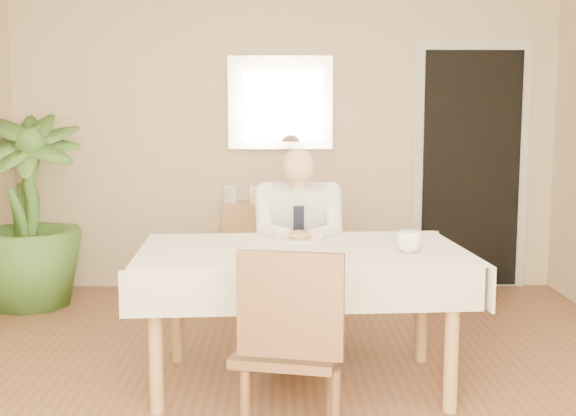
{
  "coord_description": "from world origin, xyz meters",
  "views": [
    {
      "loc": [
        -0.05,
        -3.52,
        1.45
      ],
      "look_at": [
        0.0,
        0.35,
        0.95
      ],
      "focal_mm": 45.0,
      "sensor_mm": 36.0,
      "label": 1
    }
  ],
  "objects_px": {
    "coffee_mug": "(409,242)",
    "sideboard": "(281,247)",
    "dining_table": "(302,263)",
    "chair_near": "(290,341)",
    "potted_palm": "(27,211)",
    "chair_far": "(298,263)",
    "seated_man": "(299,240)"
  },
  "relations": [
    {
      "from": "coffee_mug",
      "to": "sideboard",
      "type": "xyz_separation_m",
      "value": [
        -0.66,
        2.21,
        -0.44
      ]
    },
    {
      "from": "dining_table",
      "to": "chair_near",
      "type": "xyz_separation_m",
      "value": [
        -0.08,
        -0.85,
        -0.15
      ]
    },
    {
      "from": "sideboard",
      "to": "potted_palm",
      "type": "height_order",
      "value": "potted_palm"
    },
    {
      "from": "chair_near",
      "to": "coffee_mug",
      "type": "relative_size",
      "value": 6.72
    },
    {
      "from": "dining_table",
      "to": "coffee_mug",
      "type": "xyz_separation_m",
      "value": [
        0.55,
        -0.13,
        0.14
      ]
    },
    {
      "from": "chair_far",
      "to": "dining_table",
      "type": "bearing_deg",
      "value": -95.76
    },
    {
      "from": "seated_man",
      "to": "sideboard",
      "type": "bearing_deg",
      "value": 94.2
    },
    {
      "from": "seated_man",
      "to": "coffee_mug",
      "type": "height_order",
      "value": "seated_man"
    },
    {
      "from": "dining_table",
      "to": "potted_palm",
      "type": "bearing_deg",
      "value": 137.38
    },
    {
      "from": "chair_far",
      "to": "coffee_mug",
      "type": "xyz_separation_m",
      "value": [
        0.55,
        -1.01,
        0.32
      ]
    },
    {
      "from": "seated_man",
      "to": "sideboard",
      "type": "xyz_separation_m",
      "value": [
        -0.11,
        1.49,
        -0.32
      ]
    },
    {
      "from": "coffee_mug",
      "to": "potted_palm",
      "type": "distance_m",
      "value": 3.12
    },
    {
      "from": "dining_table",
      "to": "coffee_mug",
      "type": "relative_size",
      "value": 13.02
    },
    {
      "from": "dining_table",
      "to": "seated_man",
      "type": "xyz_separation_m",
      "value": [
        -0.0,
        0.59,
        0.02
      ]
    },
    {
      "from": "chair_far",
      "to": "seated_man",
      "type": "distance_m",
      "value": 0.35
    },
    {
      "from": "chair_near",
      "to": "potted_palm",
      "type": "height_order",
      "value": "potted_palm"
    },
    {
      "from": "chair_near",
      "to": "coffee_mug",
      "type": "xyz_separation_m",
      "value": [
        0.62,
        0.72,
        0.29
      ]
    },
    {
      "from": "sideboard",
      "to": "potted_palm",
      "type": "bearing_deg",
      "value": -163.72
    },
    {
      "from": "dining_table",
      "to": "chair_near",
      "type": "bearing_deg",
      "value": -98.58
    },
    {
      "from": "chair_near",
      "to": "seated_man",
      "type": "relative_size",
      "value": 0.74
    },
    {
      "from": "dining_table",
      "to": "chair_far",
      "type": "distance_m",
      "value": 0.9
    },
    {
      "from": "dining_table",
      "to": "potted_palm",
      "type": "distance_m",
      "value": 2.61
    },
    {
      "from": "chair_near",
      "to": "potted_palm",
      "type": "relative_size",
      "value": 0.63
    },
    {
      "from": "dining_table",
      "to": "sideboard",
      "type": "bearing_deg",
      "value": 89.55
    },
    {
      "from": "seated_man",
      "to": "potted_palm",
      "type": "height_order",
      "value": "potted_palm"
    },
    {
      "from": "potted_palm",
      "to": "chair_near",
      "type": "bearing_deg",
      "value": -52.06
    },
    {
      "from": "coffee_mug",
      "to": "chair_far",
      "type": "bearing_deg",
      "value": 118.42
    },
    {
      "from": "dining_table",
      "to": "chair_far",
      "type": "xyz_separation_m",
      "value": [
        0.0,
        0.88,
        -0.18
      ]
    },
    {
      "from": "chair_near",
      "to": "potted_palm",
      "type": "distance_m",
      "value": 3.17
    },
    {
      "from": "dining_table",
      "to": "sideboard",
      "type": "relative_size",
      "value": 1.93
    },
    {
      "from": "dining_table",
      "to": "chair_far",
      "type": "relative_size",
      "value": 2.03
    },
    {
      "from": "chair_near",
      "to": "coffee_mug",
      "type": "bearing_deg",
      "value": 61.81
    }
  ]
}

